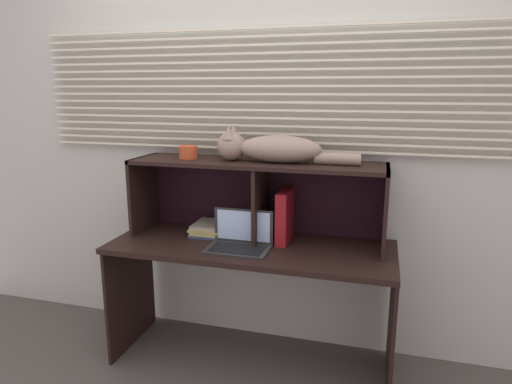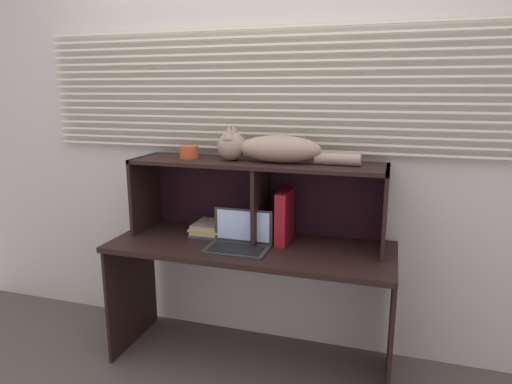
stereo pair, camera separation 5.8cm
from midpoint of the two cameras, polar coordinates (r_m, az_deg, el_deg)
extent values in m
plane|color=#4C4742|center=(2.64, -1.55, -23.18)|extent=(4.40, 4.40, 0.00)
cube|color=beige|center=(2.68, 2.05, 6.31)|extent=(4.40, 0.04, 2.50)
cube|color=beige|center=(2.64, 1.76, 5.51)|extent=(2.83, 0.02, 0.01)
cube|color=beige|center=(2.63, 1.77, 6.49)|extent=(2.83, 0.02, 0.01)
cube|color=beige|center=(2.63, 1.77, 7.46)|extent=(2.83, 0.02, 0.01)
cube|color=beige|center=(2.62, 1.78, 8.44)|extent=(2.83, 0.02, 0.01)
cube|color=beige|center=(2.62, 1.79, 9.42)|extent=(2.83, 0.02, 0.01)
cube|color=beige|center=(2.62, 1.79, 10.41)|extent=(2.83, 0.02, 0.01)
cube|color=beige|center=(2.62, 1.80, 11.39)|extent=(2.83, 0.02, 0.01)
cube|color=beige|center=(2.62, 1.81, 12.38)|extent=(2.83, 0.02, 0.01)
cube|color=beige|center=(2.62, 1.82, 13.37)|extent=(2.83, 0.02, 0.01)
cube|color=beige|center=(2.62, 1.82, 14.36)|extent=(2.83, 0.02, 0.01)
cube|color=beige|center=(2.62, 1.83, 15.34)|extent=(2.83, 0.02, 0.01)
cube|color=beige|center=(2.62, 1.84, 16.33)|extent=(2.83, 0.02, 0.01)
cube|color=beige|center=(2.62, 1.85, 17.31)|extent=(2.83, 0.02, 0.01)
cube|color=beige|center=(2.63, 1.85, 18.29)|extent=(2.83, 0.02, 0.01)
cube|color=beige|center=(2.63, 1.86, 19.27)|extent=(2.83, 0.02, 0.01)
cube|color=beige|center=(2.64, 1.87, 20.24)|extent=(2.83, 0.02, 0.01)
cube|color=black|center=(2.49, -0.07, -7.03)|extent=(1.56, 0.59, 0.03)
cube|color=black|center=(2.93, -14.98, -11.93)|extent=(0.02, 0.53, 0.69)
cube|color=black|center=(2.55, 17.52, -16.15)|extent=(0.02, 0.53, 0.69)
cube|color=black|center=(2.48, 0.67, 3.67)|extent=(1.43, 0.35, 0.02)
cube|color=black|center=(2.80, -13.33, -0.05)|extent=(0.02, 0.35, 0.45)
cube|color=black|center=(2.42, 16.85, -2.25)|extent=(0.02, 0.35, 0.45)
cube|color=black|center=(2.52, 1.29, -1.40)|extent=(0.02, 0.34, 0.43)
cube|color=black|center=(2.68, 1.70, -0.26)|extent=(1.43, 0.01, 0.45)
ellipsoid|color=gray|center=(2.43, 3.71, 5.49)|extent=(0.46, 0.18, 0.15)
sphere|color=gray|center=(2.51, -2.49, 5.87)|extent=(0.16, 0.16, 0.16)
cone|color=gray|center=(2.46, -2.82, 7.60)|extent=(0.07, 0.07, 0.07)
cone|color=gray|center=(2.54, -2.20, 7.77)|extent=(0.07, 0.07, 0.07)
cylinder|color=gray|center=(2.39, 11.04, 4.11)|extent=(0.24, 0.06, 0.06)
cube|color=#2A2A2A|center=(2.40, -1.76, -7.29)|extent=(0.33, 0.22, 0.01)
cube|color=#2A2A2A|center=(2.47, -0.98, -4.31)|extent=(0.33, 0.01, 0.19)
cube|color=#ADD1F9|center=(2.46, -1.01, -4.34)|extent=(0.30, 0.00, 0.17)
cube|color=black|center=(2.39, -1.84, -7.23)|extent=(0.28, 0.15, 0.00)
cube|color=maroon|center=(2.50, 4.35, -3.10)|extent=(0.06, 0.24, 0.29)
cube|color=#3D4C81|center=(2.67, -5.21, -5.17)|extent=(0.19, 0.21, 0.02)
cube|color=tan|center=(2.66, -5.08, -4.86)|extent=(0.19, 0.21, 0.02)
cube|color=tan|center=(2.66, -5.30, -4.51)|extent=(0.19, 0.21, 0.01)
cube|color=gray|center=(2.66, -5.04, -4.12)|extent=(0.19, 0.21, 0.02)
cylinder|color=#BF4A25|center=(2.61, -7.94, 5.08)|extent=(0.11, 0.11, 0.07)
camera|label=1|loc=(0.03, -89.34, 0.15)|focal=31.34mm
camera|label=2|loc=(0.03, 90.66, -0.15)|focal=31.34mm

